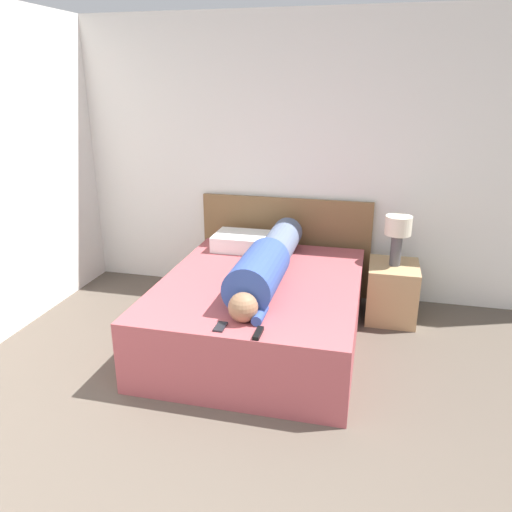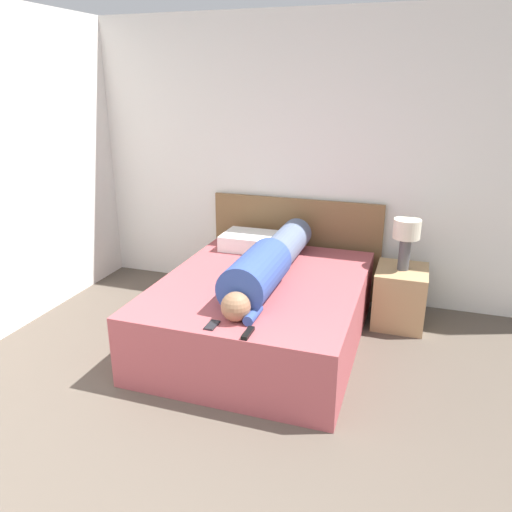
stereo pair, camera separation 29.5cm
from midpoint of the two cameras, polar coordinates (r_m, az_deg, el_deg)
wall_back at (r=4.75m, az=8.20°, el=10.69°), size 5.49×0.06×2.60m
bed at (r=4.02m, az=2.78°, el=-6.30°), size 1.53×1.92×0.53m
headboard at (r=4.89m, az=6.22°, el=1.09°), size 1.65×0.04×0.95m
nightstand at (r=4.52m, az=17.95°, el=-4.43°), size 0.42×0.50×0.50m
table_lamp at (r=4.34m, az=18.70°, el=2.29°), size 0.22×0.22×0.44m
person_lying at (r=3.85m, az=3.65°, el=-0.81°), size 0.34×1.72×0.34m
pillow_near_headboard at (r=4.62m, az=1.51°, el=1.67°), size 0.55×0.40×0.14m
tv_remote at (r=3.10m, az=1.83°, el=-8.85°), size 0.04×0.15×0.02m
cell_phone at (r=3.20m, az=-2.40°, el=-7.95°), size 0.06×0.13×0.01m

